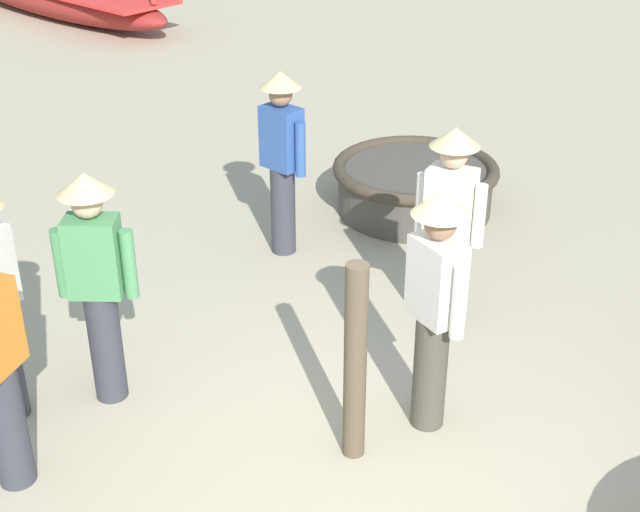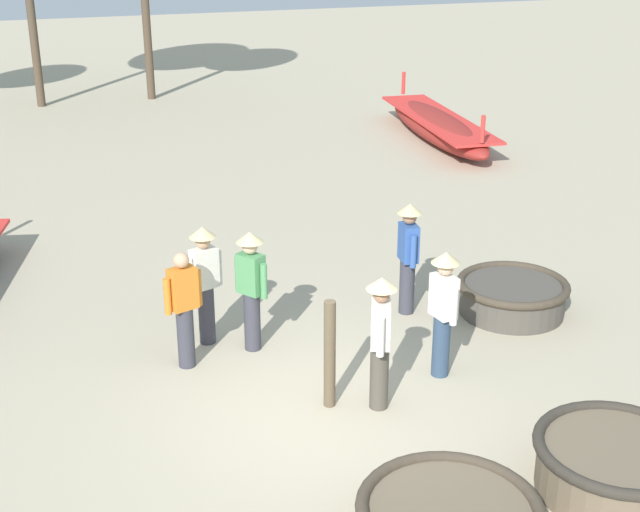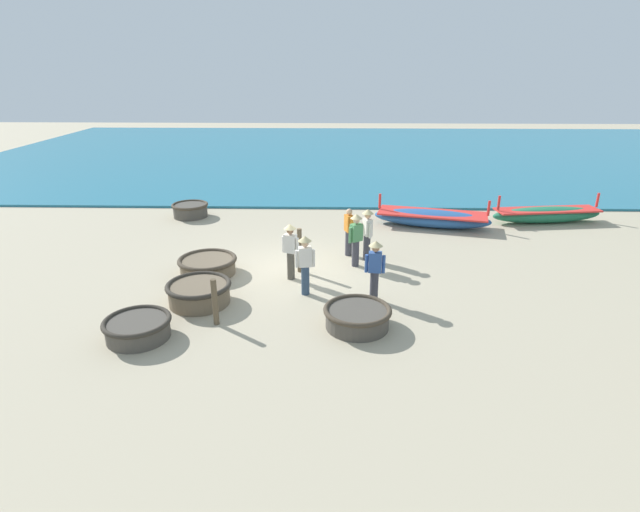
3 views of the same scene
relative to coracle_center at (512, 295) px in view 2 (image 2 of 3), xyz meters
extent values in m
plane|color=tan|center=(-3.50, -1.84, -0.28)|extent=(80.00, 80.00, 0.00)
cylinder|color=#4C473F|center=(0.00, 0.00, -0.05)|extent=(1.51, 1.51, 0.45)
torus|color=#42382B|center=(0.00, 0.00, 0.17)|extent=(1.63, 1.63, 0.12)
cylinder|color=brown|center=(-1.15, -4.06, -0.02)|extent=(1.57, 1.57, 0.52)
torus|color=#332D26|center=(-1.15, -4.06, 0.24)|extent=(1.69, 1.69, 0.13)
torus|color=#42382B|center=(-3.13, -4.31, 0.16)|extent=(1.75, 1.75, 0.13)
ellipsoid|color=maroon|center=(3.35, 9.52, 0.06)|extent=(1.67, 6.02, 0.67)
cube|color=red|center=(3.35, 9.52, 0.27)|extent=(1.67, 5.55, 0.06)
cylinder|color=red|center=(3.58, 12.24, 0.65)|extent=(0.10, 0.10, 0.60)
cylinder|color=red|center=(3.11, 6.80, 0.65)|extent=(0.10, 0.10, 0.60)
cylinder|color=#383842|center=(-4.78, -0.08, 0.13)|extent=(0.22, 0.22, 0.82)
cube|color=orange|center=(-4.78, -0.08, 0.81)|extent=(0.39, 0.32, 0.54)
sphere|color=tan|center=(-4.78, -0.08, 1.19)|extent=(0.20, 0.20, 0.20)
cylinder|color=orange|center=(-4.57, 0.00, 0.76)|extent=(0.09, 0.09, 0.48)
cylinder|color=orange|center=(-4.98, -0.15, 0.76)|extent=(0.09, 0.09, 0.48)
cylinder|color=#383842|center=(-4.39, 0.49, 0.13)|extent=(0.22, 0.22, 0.82)
cube|color=silver|center=(-4.39, 0.49, 0.81)|extent=(0.39, 0.32, 0.54)
sphere|color=tan|center=(-4.39, 0.49, 1.19)|extent=(0.20, 0.20, 0.20)
cylinder|color=silver|center=(-4.18, 0.56, 0.76)|extent=(0.09, 0.09, 0.48)
cylinder|color=silver|center=(-4.60, 0.41, 0.76)|extent=(0.09, 0.09, 0.48)
cone|color=#D1BC84|center=(-4.39, 0.49, 1.32)|extent=(0.36, 0.36, 0.14)
cylinder|color=#2D425B|center=(-1.78, -1.33, 0.13)|extent=(0.22, 0.22, 0.82)
cube|color=silver|center=(-1.78, -1.33, 0.81)|extent=(0.27, 0.37, 0.54)
sphere|color=#DBB28E|center=(-1.78, -1.33, 1.19)|extent=(0.20, 0.20, 0.20)
cylinder|color=silver|center=(-1.75, -1.54, 0.76)|extent=(0.09, 0.09, 0.48)
cylinder|color=silver|center=(-1.82, -1.11, 0.76)|extent=(0.09, 0.09, 0.48)
cone|color=#D1BC84|center=(-1.78, -1.33, 1.32)|extent=(0.36, 0.36, 0.14)
cylinder|color=#4C473D|center=(-2.81, -1.80, 0.13)|extent=(0.22, 0.22, 0.82)
cube|color=silver|center=(-2.81, -1.80, 0.81)|extent=(0.33, 0.40, 0.54)
sphere|color=#A37556|center=(-2.81, -1.80, 1.19)|extent=(0.20, 0.20, 0.20)
cylinder|color=silver|center=(-2.89, -2.01, 0.76)|extent=(0.09, 0.09, 0.48)
cylinder|color=silver|center=(-2.73, -1.60, 0.76)|extent=(0.09, 0.09, 0.48)
cone|color=#D1BC84|center=(-2.81, -1.80, 1.32)|extent=(0.36, 0.36, 0.14)
cylinder|color=#383842|center=(-3.85, 0.11, 0.13)|extent=(0.22, 0.22, 0.82)
cube|color=#4C8E56|center=(-3.85, 0.11, 0.81)|extent=(0.37, 0.40, 0.54)
sphere|color=#DBB28E|center=(-3.85, 0.11, 1.19)|extent=(0.20, 0.20, 0.20)
cylinder|color=#4C8E56|center=(-3.73, -0.07, 0.76)|extent=(0.09, 0.09, 0.48)
cylinder|color=#4C8E56|center=(-3.98, 0.29, 0.76)|extent=(0.09, 0.09, 0.48)
cone|color=#D1BC84|center=(-3.85, 0.11, 1.32)|extent=(0.36, 0.36, 0.14)
cylinder|color=#383842|center=(-1.45, 0.50, 0.13)|extent=(0.22, 0.22, 0.82)
cube|color=#33569E|center=(-1.45, 0.50, 0.81)|extent=(0.25, 0.36, 0.54)
sphere|color=#A37556|center=(-1.45, 0.50, 1.19)|extent=(0.20, 0.20, 0.20)
cylinder|color=#33569E|center=(-1.47, 0.28, 0.76)|extent=(0.09, 0.09, 0.48)
cylinder|color=#33569E|center=(-1.43, 0.72, 0.76)|extent=(0.09, 0.09, 0.48)
cone|color=#D1BC84|center=(-1.45, 0.50, 1.32)|extent=(0.36, 0.36, 0.14)
cylinder|color=brown|center=(-3.35, -1.58, 0.40)|extent=(0.14, 0.14, 1.36)
cylinder|color=#4C3D2D|center=(-5.91, 16.80, 2.59)|extent=(0.24, 0.24, 5.73)
cylinder|color=#4C3D2D|center=(-2.70, 16.84, 2.01)|extent=(0.24, 0.24, 4.58)
camera|label=1|loc=(-7.03, -4.04, 3.49)|focal=50.00mm
camera|label=2|loc=(-6.38, -10.27, 5.32)|focal=50.00mm
camera|label=3|loc=(10.51, -0.61, 5.59)|focal=28.00mm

